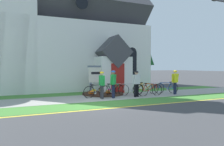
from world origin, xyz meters
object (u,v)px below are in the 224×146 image
at_px(bicycle_green, 113,90).
at_px(cyclist_in_yellow_jersey, 175,80).
at_px(cyclist_in_blue_jersey, 102,83).
at_px(bicycle_silver, 146,88).
at_px(bicycle_red, 166,88).
at_px(bicycle_orange, 131,89).
at_px(bicycle_yellow, 96,91).
at_px(cyclist_in_green_jersey, 113,82).
at_px(bicycle_white, 150,90).
at_px(cyclist_in_red_jersey, 136,82).
at_px(roadside_conifer, 140,44).
at_px(church_sign, 101,75).

height_order(bicycle_green, cyclist_in_yellow_jersey, cyclist_in_yellow_jersey).
bearing_deg(cyclist_in_blue_jersey, bicycle_silver, 14.96).
bearing_deg(bicycle_red, bicycle_silver, 164.41).
distance_m(bicycle_orange, cyclist_in_blue_jersey, 2.40).
bearing_deg(cyclist_in_blue_jersey, cyclist_in_yellow_jersey, -1.48).
distance_m(bicycle_green, cyclist_in_blue_jersey, 1.58).
relative_size(bicycle_yellow, bicycle_silver, 1.02).
xyz_separation_m(bicycle_green, cyclist_in_blue_jersey, (-1.11, -0.98, 0.56)).
height_order(bicycle_orange, cyclist_in_green_jersey, cyclist_in_green_jersey).
bearing_deg(bicycle_white, cyclist_in_green_jersey, -179.51).
distance_m(cyclist_in_red_jersey, roadside_conifer, 8.55).
bearing_deg(cyclist_in_yellow_jersey, bicycle_yellow, 171.65).
xyz_separation_m(bicycle_yellow, cyclist_in_red_jersey, (2.33, -0.80, 0.56)).
xyz_separation_m(cyclist_in_green_jersey, cyclist_in_blue_jersey, (-0.71, 0.03, -0.04)).
relative_size(bicycle_green, cyclist_in_green_jersey, 1.05).
xyz_separation_m(bicycle_orange, cyclist_in_yellow_jersey, (2.97, -0.76, 0.56)).
relative_size(bicycle_white, roadside_conifer, 0.28).
bearing_deg(cyclist_in_red_jersey, church_sign, 121.92).
height_order(bicycle_yellow, cyclist_in_yellow_jersey, cyclist_in_yellow_jersey).
bearing_deg(church_sign, cyclist_in_red_jersey, -58.08).
xyz_separation_m(cyclist_in_blue_jersey, cyclist_in_yellow_jersey, (5.22, -0.14, 0.03)).
distance_m(bicycle_red, cyclist_in_green_jersey, 4.42).
bearing_deg(cyclist_in_green_jersey, cyclist_in_yellow_jersey, -1.29).
height_order(bicycle_orange, cyclist_in_blue_jersey, cyclist_in_blue_jersey).
relative_size(cyclist_in_yellow_jersey, roadside_conifer, 0.26).
relative_size(bicycle_white, cyclist_in_red_jersey, 1.10).
relative_size(bicycle_green, cyclist_in_blue_jersey, 1.08).
xyz_separation_m(bicycle_green, cyclist_in_green_jersey, (-0.39, -1.01, 0.59)).
distance_m(bicycle_white, roadside_conifer, 8.19).
xyz_separation_m(bicycle_yellow, roadside_conifer, (6.55, 5.91, 3.77)).
bearing_deg(bicycle_red, roadside_conifer, 76.97).
bearing_deg(bicycle_red, bicycle_yellow, 179.06).
bearing_deg(church_sign, cyclist_in_yellow_jersey, -27.77).
height_order(bicycle_red, cyclist_in_blue_jersey, cyclist_in_blue_jersey).
bearing_deg(bicycle_yellow, bicycle_white, -10.90).
xyz_separation_m(bicycle_yellow, cyclist_in_green_jersey, (0.83, -0.68, 0.58)).
height_order(church_sign, bicycle_white, church_sign).
xyz_separation_m(cyclist_in_blue_jersey, cyclist_in_red_jersey, (2.22, -0.15, 0.02)).
bearing_deg(bicycle_orange, bicycle_white, -30.87).
xyz_separation_m(bicycle_red, roadside_conifer, (1.39, 6.00, 3.76)).
xyz_separation_m(bicycle_yellow, bicycle_green, (1.22, 0.33, -0.01)).
xyz_separation_m(bicycle_red, cyclist_in_green_jersey, (-4.34, -0.60, 0.58)).
height_order(cyclist_in_green_jersey, cyclist_in_blue_jersey, cyclist_in_green_jersey).
xyz_separation_m(bicycle_green, cyclist_in_red_jersey, (1.11, -1.13, 0.57)).
relative_size(bicycle_white, cyclist_in_yellow_jersey, 1.09).
bearing_deg(roadside_conifer, bicycle_silver, -116.82).
distance_m(church_sign, bicycle_green, 1.60).
distance_m(bicycle_yellow, roadside_conifer, 9.60).
bearing_deg(cyclist_in_red_jersey, bicycle_white, 7.48).
bearing_deg(bicycle_white, bicycle_orange, 149.13).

